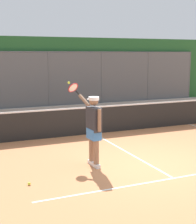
{
  "coord_description": "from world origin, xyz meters",
  "views": [
    {
      "loc": [
        4.35,
        6.89,
        2.73
      ],
      "look_at": [
        0.52,
        -2.08,
        1.05
      ],
      "focal_mm": 53.94,
      "sensor_mm": 36.0,
      "label": 1
    }
  ],
  "objects": [
    {
      "name": "ground_plane",
      "position": [
        0.0,
        0.0,
        0.0
      ],
      "size": [
        60.0,
        60.0,
        0.0
      ],
      "primitive_type": "plane",
      "color": "#C67A4C"
    },
    {
      "name": "court_line_markings",
      "position": [
        0.0,
        1.36,
        0.0
      ],
      "size": [
        8.19,
        8.48,
        0.01
      ],
      "color": "white",
      "rests_on": "ground"
    },
    {
      "name": "fence_backdrop",
      "position": [
        0.0,
        -10.23,
        1.78
      ],
      "size": [
        20.34,
        1.37,
        3.59
      ],
      "color": "#565B60",
      "rests_on": "ground"
    },
    {
      "name": "tennis_net",
      "position": [
        0.0,
        -3.66,
        0.49
      ],
      "size": [
        10.52,
        0.09,
        1.07
      ],
      "color": "#2D2D2D",
      "rests_on": "ground"
    },
    {
      "name": "tennis_player",
      "position": [
        1.31,
        -0.51,
        1.02
      ],
      "size": [
        0.53,
        1.41,
        2.02
      ],
      "rotation": [
        0.0,
        0.0,
        -1.52
      ],
      "color": "silver",
      "rests_on": "ground"
    },
    {
      "name": "tennis_ball_mid_court",
      "position": [
        3.04,
        0.12,
        0.03
      ],
      "size": [
        0.07,
        0.07,
        0.07
      ],
      "primitive_type": "sphere",
      "color": "#D6E042",
      "rests_on": "ground"
    }
  ]
}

